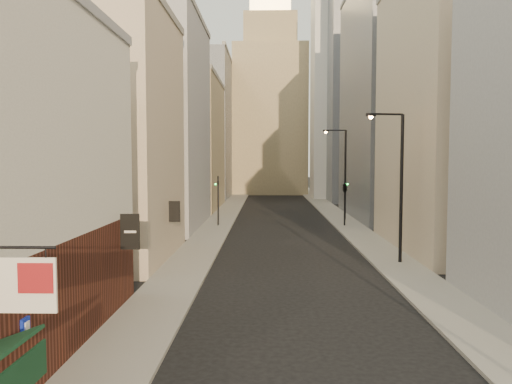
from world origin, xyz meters
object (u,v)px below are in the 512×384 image
Objects in this scene: streetlamp_mid at (398,179)px; traffic_light_right at (345,187)px; traffic_light_left at (218,189)px; clock_tower at (270,103)px; streetlamp_far at (343,169)px; white_tower at (336,88)px.

traffic_light_right is (-0.54, 17.53, -1.45)m from streetlamp_mid.
clock_tower is at bearing -109.53° from traffic_light_left.
streetlamp_far reaches higher than streetlamp_mid.
streetlamp_mid is 17.60m from traffic_light_right.
streetlamp_far reaches higher than traffic_light_left.
white_tower is 4.39× the size of streetlamp_mid.
traffic_light_left is at bearing -96.11° from clock_tower.
streetlamp_mid is at bearing -83.57° from clock_tower.
clock_tower reaches higher than traffic_light_right.
streetlamp_mid is at bearing -94.83° from streetlamp_far.
traffic_light_left is (-12.98, -5.46, -1.92)m from streetlamp_far.
clock_tower is 1.08× the size of white_tower.
white_tower is 33.37m from streetlamp_far.
clock_tower is 8.98× the size of traffic_light_left.
streetlamp_mid is (7.58, -67.30, -12.23)m from clock_tower.
streetlamp_mid is at bearing 112.31° from traffic_light_right.
streetlamp_mid reaches higher than traffic_light_left.
streetlamp_mid reaches higher than traffic_light_right.
streetlamp_far is (-3.38, -30.55, -13.01)m from white_tower.
streetlamp_far is at bearing -96.31° from white_tower.
traffic_light_right is (12.40, 0.24, 0.28)m from traffic_light_left.
streetlamp_far reaches higher than traffic_light_right.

